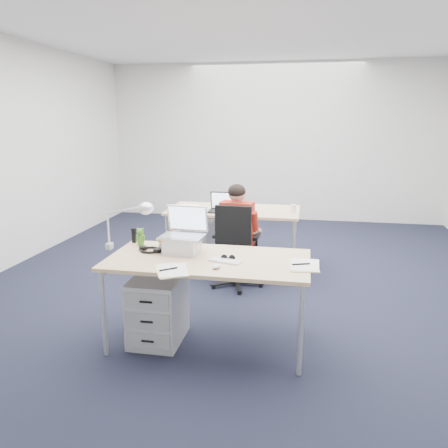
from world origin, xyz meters
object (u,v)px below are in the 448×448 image
at_px(wireless_keyboard, 225,261).
at_px(cordless_phone, 134,235).
at_px(desk_far, 234,213).
at_px(office_chair, 236,263).
at_px(sunglasses, 228,258).
at_px(desk_lamp, 123,225).
at_px(silver_laptop, 182,231).
at_px(seated_person, 240,233).
at_px(computer_mouse, 216,267).
at_px(book_stack, 170,243).
at_px(bear_figurine, 140,236).
at_px(drawer_pedestal_near, 158,309).
at_px(can_koozie, 166,247).
at_px(desk_near, 208,264).
at_px(far_cup, 293,208).
at_px(dark_laptop, 223,202).
at_px(drawer_pedestal_far, 195,244).
at_px(headphones, 150,249).
at_px(water_bottle, 176,232).

relative_size(wireless_keyboard, cordless_phone, 1.89).
xyz_separation_m(desk_far, office_chair, (0.14, -0.68, -0.42)).
xyz_separation_m(sunglasses, desk_lamp, (-0.91, 0.09, 0.21)).
bearing_deg(silver_laptop, seated_person, 81.84).
bearing_deg(desk_far, desk_lamp, -108.56).
height_order(silver_laptop, computer_mouse, silver_laptop).
bearing_deg(silver_laptop, sunglasses, -11.07).
bearing_deg(computer_mouse, book_stack, 162.20).
xyz_separation_m(silver_laptop, computer_mouse, (0.36, -0.33, -0.17)).
distance_m(computer_mouse, desk_lamp, 0.94).
height_order(bear_figurine, cordless_phone, bear_figurine).
height_order(drawer_pedestal_near, silver_laptop, silver_laptop).
height_order(can_koozie, bear_figurine, bear_figurine).
xyz_separation_m(desk_near, computer_mouse, (0.12, -0.23, 0.06)).
height_order(silver_laptop, wireless_keyboard, silver_laptop).
bearing_deg(sunglasses, far_cup, 74.58).
xyz_separation_m(office_chair, can_koozie, (-0.40, -1.20, 0.52)).
distance_m(silver_laptop, bear_figurine, 0.46).
relative_size(wireless_keyboard, book_stack, 1.49).
height_order(office_chair, desk_lamp, desk_lamp).
distance_m(drawer_pedestal_near, silver_laptop, 0.68).
xyz_separation_m(drawer_pedestal_near, computer_mouse, (0.54, -0.19, 0.47)).
distance_m(bear_figurine, sunglasses, 0.87).
bearing_deg(desk_far, desk_near, -86.47).
xyz_separation_m(silver_laptop, desk_lamp, (-0.51, -0.01, 0.03)).
xyz_separation_m(silver_laptop, bear_figurine, (-0.42, 0.15, -0.11)).
distance_m(office_chair, bear_figurine, 1.34).
relative_size(office_chair, seated_person, 0.83).
relative_size(wireless_keyboard, dark_laptop, 0.76).
height_order(drawer_pedestal_far, headphones, headphones).
bearing_deg(sunglasses, water_bottle, 144.60).
xyz_separation_m(wireless_keyboard, can_koozie, (-0.52, 0.13, 0.05)).
height_order(silver_laptop, cordless_phone, silver_laptop).
relative_size(can_koozie, desk_lamp, 0.25).
distance_m(can_koozie, book_stack, 0.16).
distance_m(bear_figurine, far_cup, 2.08).
bearing_deg(drawer_pedestal_near, wireless_keyboard, -1.86).
bearing_deg(office_chair, drawer_pedestal_far, 137.03).
distance_m(drawer_pedestal_near, drawer_pedestal_far, 1.96).
bearing_deg(desk_far, drawer_pedestal_near, -98.57).
relative_size(silver_laptop, headphones, 1.74).
distance_m(desk_near, drawer_pedestal_far, 2.05).
height_order(desk_near, silver_laptop, silver_laptop).
relative_size(silver_laptop, sunglasses, 3.23).
xyz_separation_m(desk_near, seated_person, (0.04, 1.44, -0.12)).
xyz_separation_m(desk_far, book_stack, (-0.27, -1.73, 0.08)).
height_order(wireless_keyboard, water_bottle, water_bottle).
height_order(headphones, bear_figurine, bear_figurine).
distance_m(book_stack, sunglasses, 0.60).
distance_m(wireless_keyboard, water_bottle, 0.66).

